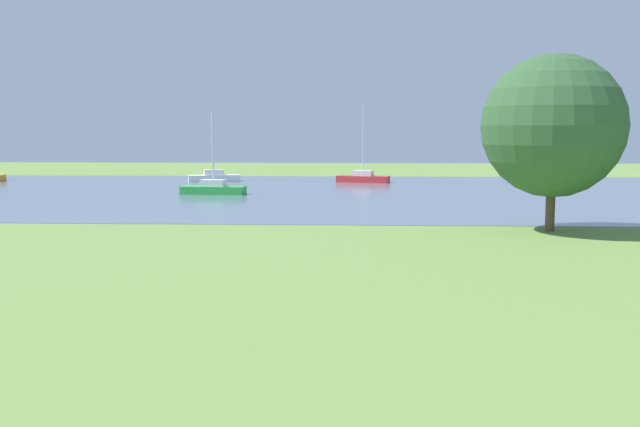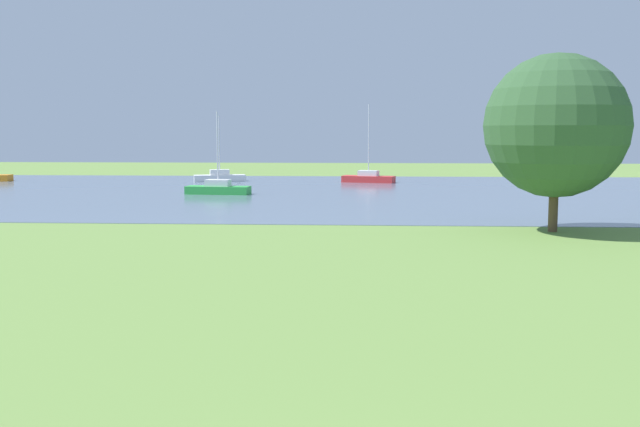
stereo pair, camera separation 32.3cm
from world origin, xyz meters
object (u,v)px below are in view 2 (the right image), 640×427
(sailboat_white, at_px, (220,177))
(tree_east_far, at_px, (556,126))
(sailboat_red, at_px, (368,178))
(sailboat_green, at_px, (218,188))

(sailboat_white, xyz_separation_m, tree_east_far, (22.64, -33.45, 4.57))
(sailboat_red, bearing_deg, sailboat_green, -130.58)
(sailboat_red, height_order, tree_east_far, tree_east_far)
(sailboat_white, relative_size, tree_east_far, 0.73)
(sailboat_green, bearing_deg, tree_east_far, -44.19)
(sailboat_green, relative_size, sailboat_red, 0.87)
(sailboat_green, relative_size, tree_east_far, 0.74)
(sailboat_white, distance_m, sailboat_red, 14.04)
(tree_east_far, bearing_deg, sailboat_red, 104.75)
(sailboat_white, xyz_separation_m, sailboat_green, (2.63, -14.00, 0.00))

